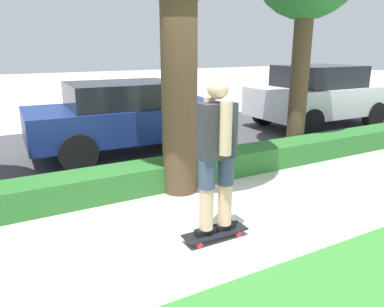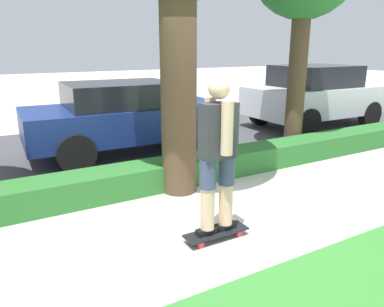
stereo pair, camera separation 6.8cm
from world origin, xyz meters
TOP-DOWN VIEW (x-y plane):
  - ground_plane at (0.00, 0.00)m, footprint 60.00×60.00m
  - street_asphalt at (0.00, 4.20)m, footprint 18.42×5.00m
  - hedge_row at (0.00, 1.60)m, footprint 18.42×0.60m
  - skateboard at (-0.27, -0.24)m, footprint 0.77×0.24m
  - skater_person at (-0.27, -0.24)m, footprint 0.51×0.45m
  - parked_car_middle at (0.13, 3.76)m, footprint 4.03×1.91m
  - parked_car_rear at (5.59, 3.76)m, footprint 3.83×1.97m

SIDE VIEW (x-z plane):
  - ground_plane at x=0.00m, z-range 0.00..0.00m
  - street_asphalt at x=0.00m, z-range 0.00..0.01m
  - skateboard at x=-0.27m, z-range 0.03..0.12m
  - hedge_row at x=0.00m, z-range 0.00..0.40m
  - parked_car_middle at x=0.13m, z-range 0.05..1.50m
  - parked_car_rear at x=5.59m, z-range 0.03..1.68m
  - skater_person at x=-0.27m, z-range 0.15..1.89m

